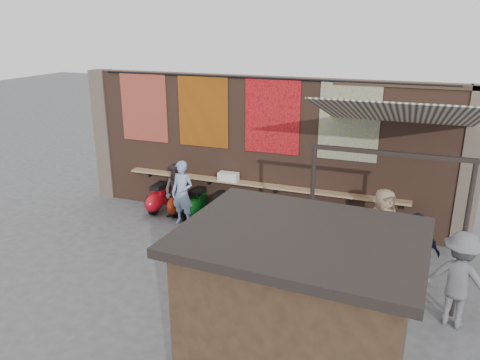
{
  "coord_description": "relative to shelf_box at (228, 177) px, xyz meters",
  "views": [
    {
      "loc": [
        3.84,
        -9.21,
        5.31
      ],
      "look_at": [
        -0.12,
        1.2,
        1.58
      ],
      "focal_mm": 35.0,
      "sensor_mm": 36.0,
      "label": 1
    }
  ],
  "objects": [
    {
      "name": "ground",
      "position": [
        0.88,
        -2.3,
        -1.24
      ],
      "size": [
        70.0,
        70.0,
        0.0
      ],
      "primitive_type": "plane",
      "color": "#474749",
      "rests_on": "ground"
    },
    {
      "name": "diner_left",
      "position": [
        -1.02,
        -0.85,
        -0.34
      ],
      "size": [
        0.71,
        0.51,
        1.81
      ],
      "primitive_type": "imported",
      "rotation": [
        0.0,
        0.0,
        -0.12
      ],
      "color": "#8097BB",
      "rests_on": "ground"
    },
    {
      "name": "shelf_box",
      "position": [
        0.0,
        0.0,
        0.0
      ],
      "size": [
        0.56,
        0.28,
        0.23
      ],
      "primitive_type": "cube",
      "color": "white",
      "rests_on": "eating_counter"
    },
    {
      "name": "scooter_stool_4",
      "position": [
        0.47,
        -0.27,
        -0.83
      ],
      "size": [
        0.39,
        0.86,
        0.82
      ],
      "primitive_type": null,
      "color": "#0F4B15",
      "rests_on": "ground"
    },
    {
      "name": "stall_shelf",
      "position": [
        3.65,
        -5.45,
        -0.22
      ],
      "size": [
        2.16,
        0.22,
        0.06
      ],
      "primitive_type": "cube",
      "rotation": [
        0.0,
        0.0,
        -0.05
      ],
      "color": "#473321",
      "rests_on": "market_stall"
    },
    {
      "name": "scooter_stool_9",
      "position": [
        3.67,
        -0.28,
        -0.89
      ],
      "size": [
        0.33,
        0.74,
        0.71
      ],
      "primitive_type": null,
      "color": "maroon",
      "rests_on": "ground"
    },
    {
      "name": "shopper_tan",
      "position": [
        4.28,
        -1.0,
        -0.37
      ],
      "size": [
        1.01,
        0.96,
        1.74
      ],
      "primitive_type": "imported",
      "rotation": [
        0.0,
        0.0,
        0.65
      ],
      "color": "#A08466",
      "rests_on": "ground"
    },
    {
      "name": "scooter_stool_2",
      "position": [
        -0.87,
        -0.26,
        -0.84
      ],
      "size": [
        0.39,
        0.86,
        0.81
      ],
      "primitive_type": null,
      "color": "#0C5819",
      "rests_on": "ground"
    },
    {
      "name": "shopper_grey",
      "position": [
        5.78,
        -3.18,
        -0.31
      ],
      "size": [
        1.34,
        0.99,
        1.86
      ],
      "primitive_type": "imported",
      "rotation": [
        0.0,
        0.0,
        2.86
      ],
      "color": "slate",
      "rests_on": "ground"
    },
    {
      "name": "tapestry_redgold",
      "position": [
        -2.72,
        0.18,
        1.76
      ],
      "size": [
        1.5,
        0.02,
        2.0
      ],
      "primitive_type": "cube",
      "color": "maroon",
      "rests_on": "brick_wall"
    },
    {
      "name": "awning_header",
      "position": [
        4.38,
        -2.9,
        1.84
      ],
      "size": [
        3.0,
        0.08,
        0.08
      ],
      "primitive_type": "cube",
      "color": "black",
      "rests_on": "awning_post_left"
    },
    {
      "name": "scooter_stool_6",
      "position": [
        1.74,
        -0.25,
        -0.88
      ],
      "size": [
        0.35,
        0.77,
        0.73
      ],
      "primitive_type": null,
      "color": "navy",
      "rests_on": "ground"
    },
    {
      "name": "market_stall",
      "position": [
        3.6,
        -6.46,
        0.16
      ],
      "size": [
        2.7,
        2.08,
        2.81
      ],
      "primitive_type": "cube",
      "rotation": [
        0.0,
        0.0,
        -0.05
      ],
      "color": "black",
      "rests_on": "ground"
    },
    {
      "name": "stall_roof",
      "position": [
        3.6,
        -6.46,
        1.63
      ],
      "size": [
        3.02,
        2.39,
        0.12
      ],
      "primitive_type": "cube",
      "rotation": [
        0.0,
        0.0,
        -0.05
      ],
      "color": "black",
      "rests_on": "market_stall"
    },
    {
      "name": "eating_counter",
      "position": [
        0.88,
        0.03,
        -0.14
      ],
      "size": [
        8.0,
        0.32,
        0.05
      ],
      "primitive_type": "cube",
      "color": "#9E7A51",
      "rests_on": "brick_wall"
    },
    {
      "name": "diner_right",
      "position": [
        -1.3,
        -0.64,
        -0.42
      ],
      "size": [
        0.88,
        0.73,
        1.64
      ],
      "primitive_type": "imported",
      "rotation": [
        0.0,
        0.0,
        -0.15
      ],
      "color": "#34282A",
      "rests_on": "ground"
    },
    {
      "name": "tapestry_sun",
      "position": [
        -0.82,
        0.18,
        1.76
      ],
      "size": [
        1.5,
        0.02,
        2.0
      ],
      "primitive_type": "cube",
      "color": "orange",
      "rests_on": "brick_wall"
    },
    {
      "name": "awning_post_left",
      "position": [
        2.98,
        -2.9,
        0.31
      ],
      "size": [
        0.09,
        0.09,
        3.1
      ],
      "primitive_type": "cylinder",
      "color": "black",
      "rests_on": "ground"
    },
    {
      "name": "awning_ledger",
      "position": [
        4.38,
        0.19,
        2.71
      ],
      "size": [
        3.3,
        0.08,
        0.12
      ],
      "primitive_type": "cube",
      "color": "#33261C",
      "rests_on": "brick_wall"
    },
    {
      "name": "scooter_stool_3",
      "position": [
        -0.15,
        -0.26,
        -0.85
      ],
      "size": [
        0.37,
        0.83,
        0.79
      ],
      "primitive_type": null,
      "color": "#1A6A63",
      "rests_on": "ground"
    },
    {
      "name": "awning_post_right",
      "position": [
        5.78,
        -2.9,
        0.31
      ],
      "size": [
        0.09,
        0.09,
        3.1
      ],
      "primitive_type": "cylinder",
      "color": "black",
      "rests_on": "ground"
    },
    {
      "name": "scooter_stool_1",
      "position": [
        -1.46,
        -0.26,
        -0.84
      ],
      "size": [
        0.38,
        0.85,
        0.81
      ],
      "primitive_type": null,
      "color": "maroon",
      "rests_on": "ground"
    },
    {
      "name": "scooter_stool_0",
      "position": [
        -2.11,
        -0.31,
        -0.82
      ],
      "size": [
        0.4,
        0.89,
        0.84
      ],
      "primitive_type": null,
      "color": "#B10D18",
      "rests_on": "ground"
    },
    {
      "name": "pier_left",
      "position": [
        -4.32,
        0.4,
        0.76
      ],
      "size": [
        0.5,
        0.5,
        4.0
      ],
      "primitive_type": "cube",
      "color": "#4C4238",
      "rests_on": "ground"
    },
    {
      "name": "scooter_stool_8",
      "position": [
        2.97,
        -0.32,
        -0.84
      ],
      "size": [
        0.38,
        0.86,
        0.81
      ],
      "primitive_type": null,
      "color": "#110E9C",
      "rests_on": "ground"
    },
    {
      "name": "brick_wall",
      "position": [
        0.88,
        0.4,
        0.76
      ],
      "size": [
        10.0,
        0.4,
        4.0
      ],
      "primitive_type": "cube",
      "color": "brown",
      "rests_on": "ground"
    },
    {
      "name": "shopper_navy",
      "position": [
        5.01,
        -2.58,
        -0.31
      ],
      "size": [
        1.17,
        0.98,
        1.87
      ],
      "primitive_type": "imported",
      "rotation": [
        0.0,
        0.0,
        3.72
      ],
      "color": "black",
      "rests_on": "ground"
    },
    {
      "name": "stall_sign",
      "position": [
        3.65,
        -5.45,
        0.8
      ],
      "size": [
        1.2,
        0.1,
        0.5
      ],
      "primitive_type": "cube",
      "rotation": [
        0.0,
        0.0,
        -0.05
      ],
      "color": "gold",
      "rests_on": "market_stall"
    },
    {
      "name": "scooter_stool_5",
      "position": [
        1.12,
        -0.29,
        -0.87
      ],
      "size": [
        0.35,
        0.78,
        0.74
      ],
      "primitive_type": null,
      "color": "navy",
      "rests_on": "ground"
    },
    {
      "name": "tapestry_orange",
      "position": [
        1.18,
        0.18,
        1.76
      ],
      "size": [
        1.5,
        0.02,
        2.0
      ],
      "primitive_type": "cube",
      "color": "red",
      "rests_on": "brick_wall"
    },
    {
      "name": "awning_canvas",
      "position": [
        4.38,
        -1.4,
        2.31
      ],
      "size": [
        3.2,
        3.28,
        0.97
      ],
      "primitive_type": "cube",
      "rotation": [
        -0.28,
        0.0,
        0.0
      ],
      "color": "beige",
      "rests_on": "brick_wall"
    },
    {
      "name": "tapestry_multi",
      "position": [
        3.18,
        0.18,
        1.76
      ],
      "size": [
        1.5,
        0.02,
        2.0
      ],
      "primitive_type": "cube",
      "color": "#2B5F9E",
      "rests_on": "brick_wall"
    },
    {
      "name": "hang_rail",
      "position": [
        0.88,
        0.17,
        2.74
      ],
      "size": [
        9.5,
        0.06,
        0.06
      ],
      "primitive_type": "cylinder",
      "rotation": [
        0.0,
        1.57,
        0.0
      ],
      "color": "black",
      "rests_on": "brick_wall"
    },
    {
      "name": "pier_right",
      "position": [
        6.08,
        0.4,
        0.76
      ],
      "size": [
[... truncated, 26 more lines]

